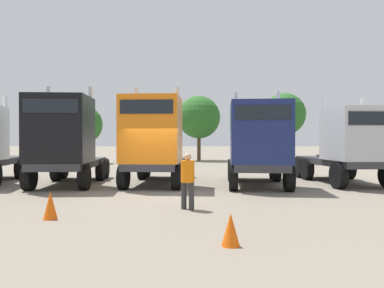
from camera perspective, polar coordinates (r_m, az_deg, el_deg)
ground at (r=13.76m, az=-5.96°, el=-7.92°), size 200.00×200.00×0.00m
semi_truck_black at (r=16.53m, az=-19.65°, el=0.55°), size 3.02×6.01×4.49m
semi_truck_orange at (r=15.92m, az=-6.03°, el=0.47°), size 2.77×6.32×4.48m
semi_truck_navy at (r=15.65m, az=10.53°, el=0.12°), size 2.89×5.91×4.22m
semi_truck_silver at (r=17.70m, az=23.87°, el=-0.13°), size 3.06×6.04×4.04m
visitor_in_hivis at (r=10.58m, az=-0.70°, el=-5.26°), size 0.56×0.56×1.67m
traffic_cone_near at (r=7.16m, az=6.16°, el=-13.35°), size 0.36×0.36×0.64m
traffic_cone_mid at (r=10.08m, az=-21.59°, el=-9.06°), size 0.36×0.36×0.72m
oak_far_left at (r=32.77m, az=-16.94°, el=2.97°), size 3.36×3.36×5.09m
oak_far_centre at (r=35.50m, az=1.11°, el=4.26°), size 4.21×4.21×6.40m
oak_far_right at (r=33.08m, az=14.47°, el=4.59°), size 3.75×3.75×6.22m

